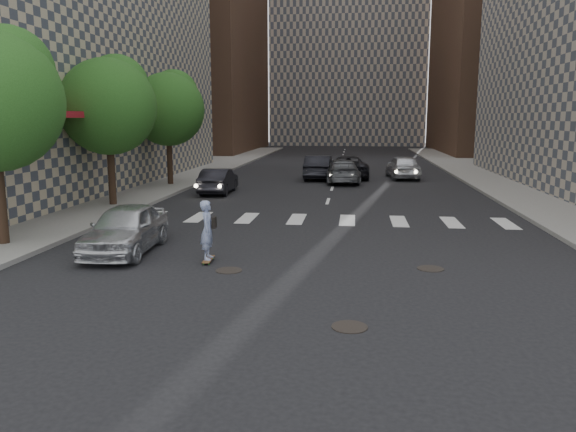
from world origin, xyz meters
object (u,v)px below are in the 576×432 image
Objects in this scene: traffic_car_a at (218,181)px; traffic_car_b at (342,171)px; traffic_car_e at (319,167)px; tree_b at (110,102)px; skateboarder at (208,230)px; silver_sedan at (126,229)px; traffic_car_d at (403,167)px; tree_c at (169,106)px; traffic_car_c at (348,167)px.

traffic_car_b reaches higher than traffic_car_a.
tree_b is at bearing 57.82° from traffic_car_e.
skateboarder is at bearing 76.06° from traffic_car_b.
tree_b reaches higher than skateboarder.
silver_sedan is 0.92× the size of traffic_car_d.
tree_c is at bearing 31.03° from traffic_car_e.
tree_c reaches higher than traffic_car_b.
silver_sedan is 0.90× the size of traffic_car_e.
tree_c is 10.43m from traffic_car_e.
traffic_car_b is (9.95, 10.86, -3.92)m from tree_b.
traffic_car_d is at bearing 68.80° from skateboarder.
tree_c is 1.44× the size of traffic_car_d.
tree_c is at bearing 25.17° from traffic_car_c.
skateboarder is at bearing 67.97° from traffic_car_d.
skateboarder is at bearing 77.03° from traffic_car_c.
traffic_car_e is at bearing 21.00° from traffic_car_c.
tree_b is at bearing 54.00° from traffic_car_a.
tree_b is 19.94m from traffic_car_d.
traffic_car_a is at bearing 98.87° from skateboarder.
traffic_car_d reaches higher than traffic_car_e.
silver_sedan is at bearing -64.42° from tree_b.
traffic_car_c is 1.13× the size of traffic_car_e.
skateboarder is 0.41× the size of silver_sedan.
traffic_car_a is 10.97m from traffic_car_c.
silver_sedan is at bearing 90.43° from traffic_car_a.
traffic_car_c reaches higher than silver_sedan.
tree_c is 1.41× the size of traffic_car_e.
tree_b is 1.55× the size of silver_sedan.
silver_sedan is 21.58m from traffic_car_e.
traffic_car_d is at bearing -148.22° from traffic_car_b.
skateboarder reaches higher than traffic_car_a.
tree_c is 3.80× the size of skateboarder.
tree_c is 11.07m from traffic_car_b.
traffic_car_a is at bearing 88.91° from silver_sedan.
tree_b reaches higher than traffic_car_b.
tree_b is 8.00m from tree_c.
traffic_car_d is 5.60m from traffic_car_e.
traffic_car_e reaches higher than traffic_car_c.
silver_sedan is at bearing -76.33° from tree_c.
traffic_car_c is (0.31, 2.89, 0.01)m from traffic_car_b.
tree_c is 17.19m from silver_sedan.
skateboarder is 0.43× the size of traffic_car_a.
tree_b is at bearing 122.57° from skateboarder.
skateboarder is 20.24m from traffic_car_b.
silver_sedan is 24.17m from traffic_car_d.
traffic_car_e is (-1.89, -0.89, 0.04)m from traffic_car_c.
traffic_car_c is at bearing 71.03° from silver_sedan.
tree_b reaches higher than traffic_car_e.
tree_c is at bearing 107.64° from skateboarder.
tree_b is 1.24× the size of traffic_car_c.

